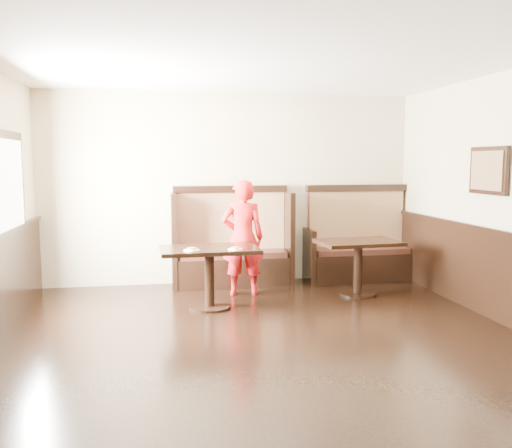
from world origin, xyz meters
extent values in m
plane|color=black|center=(0.00, 0.00, 0.00)|extent=(7.00, 7.00, 0.00)
plane|color=#C6B88F|center=(0.00, 3.50, 1.40)|extent=(5.50, 0.00, 5.50)
plane|color=white|center=(0.00, 0.00, 2.80)|extent=(7.00, 7.00, 0.00)
cube|color=black|center=(-2.71, 1.90, 1.55)|extent=(0.05, 1.50, 1.20)
cube|color=white|center=(-2.69, 1.90, 1.55)|extent=(0.01, 1.30, 1.00)
cube|color=black|center=(2.71, 1.20, 1.70)|extent=(0.04, 0.70, 0.55)
cube|color=olive|center=(2.69, 1.20, 1.70)|extent=(0.01, 0.60, 0.45)
cube|color=black|center=(0.00, 3.22, 0.21)|extent=(1.60, 0.50, 0.42)
cube|color=#361911|center=(0.00, 3.22, 0.46)|extent=(1.54, 0.46, 0.09)
cube|color=#551611|center=(0.00, 3.43, 0.90)|extent=(1.60, 0.12, 0.92)
cube|color=black|center=(0.00, 3.43, 1.40)|extent=(1.68, 0.16, 0.10)
cube|color=black|center=(-0.84, 3.32, 0.68)|extent=(0.07, 0.72, 1.36)
cube|color=black|center=(0.84, 3.32, 0.68)|extent=(0.07, 0.72, 1.36)
cube|color=black|center=(1.95, 3.22, 0.21)|extent=(1.50, 0.50, 0.42)
cube|color=#361911|center=(1.95, 3.22, 0.46)|extent=(1.44, 0.46, 0.09)
cube|color=#551611|center=(1.95, 3.43, 0.90)|extent=(1.50, 0.12, 0.92)
cube|color=black|center=(1.95, 3.43, 1.40)|extent=(1.58, 0.16, 0.10)
cube|color=black|center=(1.16, 3.32, 0.40)|extent=(0.07, 0.72, 0.80)
cube|color=black|center=(2.74, 3.32, 0.40)|extent=(0.07, 0.72, 0.80)
cube|color=black|center=(-0.44, 2.04, 0.73)|extent=(1.22, 0.79, 0.05)
cylinder|color=black|center=(-0.44, 2.04, 0.36)|extent=(0.12, 0.12, 0.69)
cylinder|color=black|center=(-0.44, 2.04, 0.01)|extent=(0.52, 0.52, 0.03)
cube|color=black|center=(1.60, 2.36, 0.72)|extent=(1.13, 0.79, 0.05)
cylinder|color=black|center=(1.60, 2.36, 0.35)|extent=(0.12, 0.12, 0.68)
cylinder|color=black|center=(1.60, 2.36, 0.01)|extent=(0.51, 0.51, 0.03)
imported|color=red|center=(0.07, 2.65, 0.78)|extent=(0.60, 0.43, 1.56)
cylinder|color=white|center=(-0.67, 1.85, 0.76)|extent=(0.20, 0.20, 0.01)
cylinder|color=tan|center=(-0.67, 1.85, 0.78)|extent=(0.12, 0.12, 0.02)
cylinder|color=#EABA54|center=(-0.67, 1.85, 0.79)|extent=(0.10, 0.10, 0.01)
cylinder|color=white|center=(-0.15, 1.83, 0.76)|extent=(0.18, 0.18, 0.01)
cylinder|color=tan|center=(-0.15, 1.83, 0.78)|extent=(0.11, 0.11, 0.01)
cylinder|color=#EABA54|center=(-0.15, 1.83, 0.79)|extent=(0.10, 0.10, 0.01)
camera|label=1|loc=(-1.03, -4.49, 1.81)|focal=38.00mm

